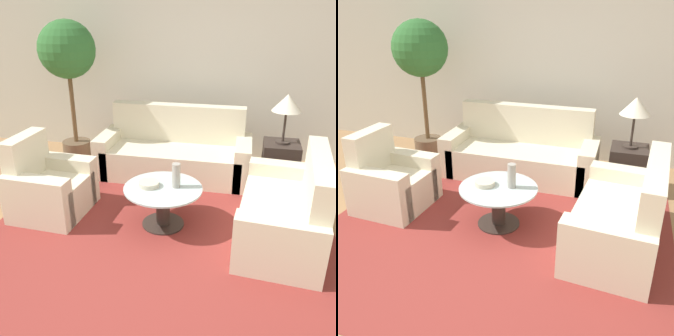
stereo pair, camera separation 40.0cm
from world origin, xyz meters
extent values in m
plane|color=#9E754C|center=(0.00, 0.00, 0.00)|extent=(14.00, 14.00, 0.00)
cube|color=beige|center=(0.00, 3.00, 1.30)|extent=(10.00, 0.06, 2.60)
cube|color=maroon|center=(-0.03, 0.79, 0.00)|extent=(3.52, 3.49, 0.01)
cube|color=beige|center=(-0.16, 2.03, 0.20)|extent=(1.82, 0.80, 0.41)
cube|color=beige|center=(-0.16, 2.34, 0.46)|extent=(1.82, 0.18, 0.92)
cube|color=beige|center=(-1.07, 2.03, 0.28)|extent=(0.20, 0.80, 0.55)
cube|color=beige|center=(0.75, 2.03, 0.28)|extent=(0.20, 0.80, 0.55)
cube|color=beige|center=(-1.29, 0.80, 0.20)|extent=(0.77, 0.65, 0.41)
cube|color=beige|center=(-1.57, 0.82, 0.44)|extent=(0.21, 0.62, 0.88)
cube|color=beige|center=(-1.31, 0.50, 0.28)|extent=(0.74, 0.24, 0.55)
cube|color=beige|center=(-1.27, 1.11, 0.28)|extent=(0.74, 0.24, 0.55)
cube|color=beige|center=(1.15, 0.80, 0.20)|extent=(0.87, 1.31, 0.41)
cube|color=beige|center=(1.44, 0.77, 0.45)|extent=(0.29, 1.25, 0.90)
cube|color=beige|center=(1.21, 1.42, 0.28)|extent=(0.77, 0.27, 0.55)
cube|color=beige|center=(1.10, 0.18, 0.28)|extent=(0.77, 0.27, 0.55)
cylinder|color=#332823|center=(-0.03, 0.79, 0.01)|extent=(0.45, 0.45, 0.02)
cylinder|color=#332823|center=(-0.03, 0.79, 0.21)|extent=(0.15, 0.15, 0.42)
cylinder|color=#B2C6C6|center=(-0.03, 0.79, 0.43)|extent=(0.81, 0.81, 0.02)
cube|color=#332823|center=(1.22, 2.09, 0.28)|extent=(0.45, 0.45, 0.56)
cylinder|color=#332823|center=(1.22, 2.09, 0.57)|extent=(0.18, 0.18, 0.02)
cylinder|color=#332823|center=(1.22, 2.09, 0.78)|extent=(0.03, 0.03, 0.38)
cone|color=beige|center=(1.22, 2.09, 1.07)|extent=(0.36, 0.36, 0.21)
cylinder|color=brown|center=(-1.66, 2.24, 0.16)|extent=(0.41, 0.41, 0.32)
cylinder|color=brown|center=(-1.66, 2.24, 0.86)|extent=(0.06, 0.06, 1.08)
sphere|color=#2D662D|center=(-1.66, 2.24, 1.61)|extent=(0.77, 0.77, 0.77)
cylinder|color=#9E998E|center=(0.10, 0.83, 0.57)|extent=(0.09, 0.09, 0.26)
cylinder|color=beige|center=(-0.18, 0.79, 0.46)|extent=(0.21, 0.21, 0.05)
camera|label=1|loc=(0.73, -2.55, 2.15)|focal=40.00mm
camera|label=2|loc=(1.12, -2.45, 2.15)|focal=40.00mm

